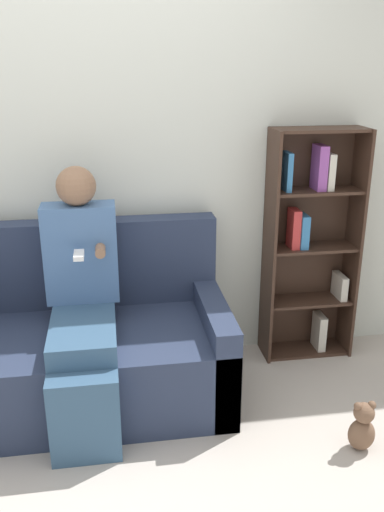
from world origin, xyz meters
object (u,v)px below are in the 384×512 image
Objects in this scene: bookshelf at (310,242)px; teddy_bear at (362,427)px; couch at (53,351)px; adult_seated at (82,296)px.

teddy_bear is (-0.05, -0.97, -0.60)m from bookshelf.
couch is 7.11× the size of teddy_bear.
couch is 1.63m from teddy_bear.
adult_seated is at bearing -163.20° from bookshelf.
adult_seated reaches higher than teddy_bear.
couch is 1.33× the size of bookshelf.
couch reaches higher than teddy_bear.
bookshelf is at bearing 11.59° from couch.
couch is 1.48× the size of adult_seated.
couch is at bearing 156.07° from teddy_bear.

